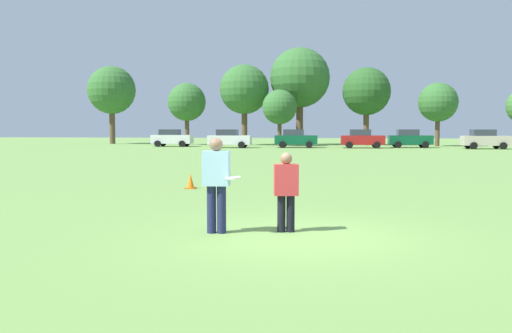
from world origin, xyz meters
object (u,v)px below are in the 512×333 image
(traffic_cone, at_px, (190,181))
(parked_car_mid_left, at_px, (229,138))
(parked_car_near_left, at_px, (172,138))
(parked_car_mid_right, at_px, (362,139))
(parked_car_near_right, at_px, (410,138))
(frisbee, at_px, (233,178))
(parked_car_far_right, at_px, (485,139))
(parked_car_center, at_px, (296,138))
(player_thrower, at_px, (216,180))
(player_defender, at_px, (286,188))

(traffic_cone, bearing_deg, parked_car_mid_left, 99.41)
(parked_car_near_left, xyz_separation_m, parked_car_mid_left, (6.75, -2.74, 0.00))
(parked_car_mid_right, xyz_separation_m, parked_car_near_right, (4.73, 1.56, 0.00))
(frisbee, height_order, parked_car_mid_right, parked_car_mid_right)
(parked_car_far_right, bearing_deg, parked_car_near_left, 175.99)
(parked_car_near_right, bearing_deg, parked_car_far_right, -19.97)
(parked_car_near_left, relative_size, parked_car_near_right, 1.00)
(parked_car_near_left, xyz_separation_m, parked_car_mid_right, (19.70, -1.36, 0.00))
(parked_car_center, relative_size, parked_car_far_right, 1.00)
(player_thrower, bearing_deg, parked_car_mid_left, 101.04)
(player_thrower, bearing_deg, parked_car_center, 92.52)
(parked_car_mid_left, distance_m, parked_car_near_right, 17.93)
(traffic_cone, height_order, parked_car_center, parked_car_center)
(parked_car_mid_right, height_order, parked_car_far_right, same)
(traffic_cone, relative_size, parked_car_center, 0.11)
(player_defender, bearing_deg, frisbee, -155.32)
(player_defender, relative_size, parked_car_far_right, 0.35)
(parked_car_mid_left, xyz_separation_m, parked_car_mid_right, (12.96, 1.38, 0.00))
(frisbee, relative_size, parked_car_mid_left, 0.06)
(parked_car_near_left, distance_m, parked_car_mid_right, 19.75)
(parked_car_center, bearing_deg, parked_car_near_right, 7.98)
(traffic_cone, distance_m, parked_car_center, 37.50)
(parked_car_center, relative_size, parked_car_mid_right, 1.00)
(parked_car_mid_left, xyz_separation_m, parked_car_far_right, (24.20, 0.57, 0.00))
(frisbee, bearing_deg, player_defender, 24.68)
(player_thrower, xyz_separation_m, parked_car_center, (-1.97, 44.61, -0.06))
(parked_car_mid_right, distance_m, parked_car_far_right, 11.27)
(player_thrower, height_order, parked_car_far_right, parked_car_far_right)
(traffic_cone, bearing_deg, frisbee, -68.95)
(traffic_cone, xyz_separation_m, parked_car_near_left, (-12.73, 38.87, 0.69))
(parked_car_near_left, distance_m, parked_car_mid_left, 7.28)
(frisbee, distance_m, parked_car_mid_right, 44.94)
(parked_car_mid_left, bearing_deg, player_thrower, -78.96)
(parked_car_mid_right, bearing_deg, player_thrower, -95.78)
(player_defender, distance_m, parked_car_near_right, 46.58)
(parked_car_far_right, bearing_deg, player_defender, -108.45)
(parked_car_center, distance_m, parked_car_far_right, 17.75)
(parked_car_near_left, bearing_deg, frisbee, -71.40)
(traffic_cone, bearing_deg, player_defender, -61.56)
(traffic_cone, xyz_separation_m, parked_car_mid_left, (-5.99, 36.13, 0.69))
(player_thrower, xyz_separation_m, traffic_cone, (-2.45, 7.12, -0.75))
(player_defender, xyz_separation_m, parked_car_near_left, (-16.43, 45.69, 0.10))
(player_defender, xyz_separation_m, parked_car_far_right, (14.52, 43.52, 0.10))
(player_defender, relative_size, parked_car_near_right, 0.35)
(player_thrower, xyz_separation_m, parked_car_near_right, (9.25, 46.18, -0.06))
(parked_car_center, bearing_deg, parked_car_mid_right, 0.14)
(player_defender, relative_size, parked_car_center, 0.35)
(player_defender, height_order, parked_car_mid_right, parked_car_mid_right)
(traffic_cone, distance_m, parked_car_near_right, 40.79)
(parked_car_mid_left, distance_m, parked_car_far_right, 24.20)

